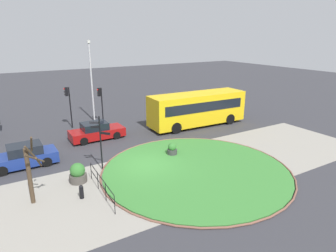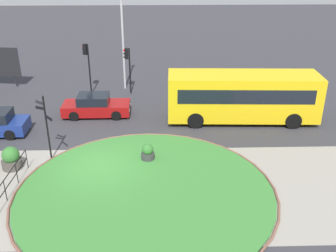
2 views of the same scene
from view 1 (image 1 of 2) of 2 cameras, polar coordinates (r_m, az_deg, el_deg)
The scene contains 16 objects.
ground at distance 19.69m, azimuth -4.28°, elevation -7.64°, with size 120.00×120.00×0.00m, color #333338.
sidewalk_paving at distance 18.04m, azimuth -1.24°, elevation -10.00°, with size 32.00×7.85×0.02m, color gray.
grass_island at distance 19.02m, azimuth 5.36°, elevation -8.43°, with size 11.64×11.64×0.10m, color #387A33.
grass_kerb_ring at distance 19.02m, azimuth 5.36°, elevation -8.42°, with size 11.95×11.95×0.11m, color brown.
signpost_directional at distance 18.74m, azimuth -12.92°, elevation -2.62°, with size 0.97×0.95×3.56m.
bollard_foreground at distance 16.48m, azimuth -16.34°, elevation -12.04°, with size 0.23×0.23×0.77m.
railing_grass_edge at distance 16.42m, azimuth -12.71°, elevation -10.75°, with size 0.18×4.23×1.04m.
bus_yellow at distance 27.89m, azimuth 5.65°, elevation 3.41°, with size 9.44×2.97×3.06m.
car_far_lane at distance 24.94m, azimuth -13.60°, elevation -1.03°, with size 4.38×1.89×1.44m.
car_trailing at distance 21.45m, azimuth -26.07°, elevation -5.31°, with size 4.20×1.84×1.48m.
traffic_light_near at distance 28.94m, azimuth -12.92°, elevation 5.37°, with size 0.49×0.30×3.46m.
traffic_light_far at distance 28.13m, azimuth -18.71°, elevation 5.06°, with size 0.48×0.31×3.79m.
lamppost_tall at distance 29.66m, azimuth -14.54°, elevation 8.73°, with size 0.32×0.32×7.75m.
planter_near_signpost at distance 18.16m, azimuth -16.98°, elevation -8.79°, with size 1.01×1.01×1.18m.
planter_kerbside at distance 21.10m, azimuth 0.81°, elevation -4.58°, with size 0.70×0.70×0.93m.
street_tree_bare at distance 16.31m, azimuth -24.95°, elevation -7.93°, with size 0.95×1.19×3.61m.
Camera 1 is at (-7.94, -16.02, 8.25)m, focal length 31.64 mm.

